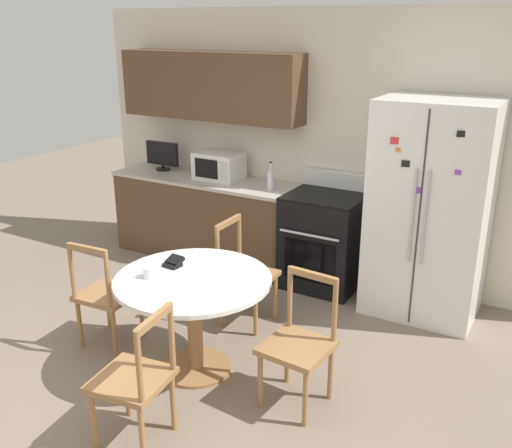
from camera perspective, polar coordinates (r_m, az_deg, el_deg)
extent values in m
plane|color=gray|center=(4.16, -9.56, -16.94)|extent=(14.00, 14.00, 0.00)
cube|color=silver|center=(5.75, 6.67, 7.80)|extent=(5.20, 0.10, 2.60)
cube|color=brown|center=(6.04, -4.60, 13.62)|extent=(2.04, 0.34, 0.68)
cube|color=brown|center=(6.23, -4.98, 0.49)|extent=(2.04, 0.62, 0.86)
cube|color=#B7B2A8|center=(6.10, -5.10, 4.50)|extent=(2.07, 0.64, 0.03)
cube|color=white|center=(5.08, 16.98, 1.33)|extent=(0.95, 0.72, 1.88)
cube|color=#333333|center=(4.75, 15.94, 0.15)|extent=(0.01, 0.01, 1.80)
cylinder|color=silver|center=(4.73, 15.36, 0.74)|extent=(0.02, 0.02, 0.79)
cylinder|color=silver|center=(4.71, 16.53, 0.54)|extent=(0.02, 0.02, 0.79)
cube|color=purple|center=(4.68, 15.84, 3.27)|extent=(0.06, 0.02, 0.05)
cube|color=black|center=(4.65, 14.73, 5.86)|extent=(0.07, 0.02, 0.05)
cube|color=orange|center=(4.65, 13.99, 7.21)|extent=(0.04, 0.01, 0.03)
cube|color=red|center=(4.64, 13.69, 8.10)|extent=(0.07, 0.02, 0.05)
cube|color=black|center=(4.52, 19.81, 8.48)|extent=(0.06, 0.02, 0.05)
cube|color=purple|center=(4.57, 19.54, 4.87)|extent=(0.05, 0.01, 0.04)
cube|color=black|center=(5.56, 6.77, -1.76)|extent=(0.71, 0.64, 0.90)
cube|color=black|center=(5.32, 5.34, -3.76)|extent=(0.51, 0.01, 0.40)
cylinder|color=silver|center=(5.19, 5.31, -1.12)|extent=(0.58, 0.02, 0.02)
cube|color=black|center=(5.41, 6.97, 2.79)|extent=(0.71, 0.64, 0.02)
cube|color=white|center=(5.64, 8.17, 4.39)|extent=(0.71, 0.06, 0.16)
cube|color=white|center=(6.00, -3.72, 5.85)|extent=(0.48, 0.34, 0.28)
cube|color=black|center=(5.89, -5.01, 5.55)|extent=(0.28, 0.01, 0.20)
cube|color=silver|center=(5.77, -3.25, 5.30)|extent=(0.10, 0.01, 0.20)
cylinder|color=black|center=(6.47, -9.26, 5.44)|extent=(0.16, 0.16, 0.02)
cylinder|color=black|center=(6.46, -9.28, 5.70)|extent=(0.03, 0.03, 0.04)
cube|color=black|center=(6.43, -9.35, 6.99)|extent=(0.41, 0.05, 0.26)
cylinder|color=silver|center=(5.58, 1.48, 4.38)|extent=(0.07, 0.07, 0.20)
cylinder|color=silver|center=(5.54, 1.49, 5.74)|extent=(0.03, 0.03, 0.08)
cylinder|color=#262626|center=(5.53, 1.49, 6.18)|extent=(0.03, 0.03, 0.01)
cylinder|color=white|center=(4.07, -6.31, -5.56)|extent=(1.12, 1.12, 0.03)
cylinder|color=#9E7042|center=(4.24, -6.12, -10.01)|extent=(0.11, 0.11, 0.69)
cylinder|color=#9E7042|center=(4.42, -5.95, -14.07)|extent=(0.52, 0.52, 0.03)
cube|color=#9E7042|center=(4.68, -14.50, -6.78)|extent=(0.45, 0.45, 0.04)
cylinder|color=#9E7042|center=(4.99, -14.55, -7.91)|extent=(0.04, 0.04, 0.41)
cylinder|color=#9E7042|center=(4.80, -11.35, -8.85)|extent=(0.04, 0.04, 0.41)
cylinder|color=#9E7042|center=(4.77, -17.21, -9.54)|extent=(0.04, 0.04, 0.41)
cylinder|color=#9E7042|center=(4.57, -13.97, -10.61)|extent=(0.04, 0.04, 0.41)
cylinder|color=#9E7042|center=(4.56, -17.94, -4.43)|extent=(0.04, 0.04, 0.45)
cylinder|color=#9E7042|center=(4.34, -14.61, -5.32)|extent=(0.04, 0.04, 0.45)
cube|color=#9E7042|center=(4.37, -16.57, -2.42)|extent=(0.35, 0.06, 0.04)
cube|color=#9E7042|center=(4.83, -0.79, -5.23)|extent=(0.42, 0.42, 0.04)
cylinder|color=#9E7042|center=(4.99, 1.95, -7.27)|extent=(0.04, 0.04, 0.41)
cylinder|color=#9E7042|center=(4.72, -0.04, -8.91)|extent=(0.04, 0.04, 0.41)
cylinder|color=#9E7042|center=(5.14, -1.46, -6.41)|extent=(0.04, 0.04, 0.41)
cylinder|color=#9E7042|center=(4.88, -3.58, -7.93)|extent=(0.04, 0.04, 0.41)
cylinder|color=#9E7042|center=(4.96, -1.67, -1.48)|extent=(0.04, 0.04, 0.45)
cylinder|color=#9E7042|center=(4.69, -3.87, -2.78)|extent=(0.04, 0.04, 0.45)
cube|color=#9E7042|center=(4.76, -2.78, 0.18)|extent=(0.04, 0.34, 0.04)
cube|color=#9E7042|center=(3.62, -12.35, -14.97)|extent=(0.47, 0.47, 0.04)
cylinder|color=#9E7042|center=(3.73, -15.96, -18.40)|extent=(0.04, 0.04, 0.41)
cylinder|color=#9E7042|center=(3.94, -12.77, -15.76)|extent=(0.04, 0.04, 0.41)
cylinder|color=#9E7042|center=(3.56, -11.31, -20.08)|extent=(0.04, 0.04, 0.41)
cylinder|color=#9E7042|center=(3.78, -8.30, -17.16)|extent=(0.04, 0.04, 0.41)
cylinder|color=#9E7042|center=(3.27, -11.62, -13.80)|extent=(0.04, 0.04, 0.45)
cylinder|color=#9E7042|center=(3.52, -8.44, -11.07)|extent=(0.04, 0.04, 0.45)
cube|color=#9E7042|center=(3.29, -10.17, -9.35)|extent=(0.08, 0.35, 0.04)
cube|color=#9E7042|center=(3.85, 4.08, -12.21)|extent=(0.45, 0.45, 0.04)
cylinder|color=#9E7042|center=(3.78, 4.95, -17.01)|extent=(0.04, 0.04, 0.41)
cylinder|color=#9E7042|center=(3.93, 0.43, -15.37)|extent=(0.04, 0.04, 0.41)
cylinder|color=#9E7042|center=(4.03, 7.46, -14.53)|extent=(0.04, 0.04, 0.41)
cylinder|color=#9E7042|center=(4.17, 3.15, -13.12)|extent=(0.04, 0.04, 0.41)
cylinder|color=#9E7042|center=(3.81, 7.89, -8.52)|extent=(0.04, 0.04, 0.45)
cylinder|color=#9E7042|center=(3.95, 3.40, -7.26)|extent=(0.04, 0.04, 0.45)
cube|color=#9E7042|center=(3.78, 5.70, -5.12)|extent=(0.35, 0.06, 0.04)
cylinder|color=silver|center=(4.10, -10.61, -4.77)|extent=(0.09, 0.09, 0.08)
cylinder|color=beige|center=(4.11, -10.59, -4.99)|extent=(0.08, 0.08, 0.04)
cube|color=black|center=(4.26, -8.36, -4.06)|extent=(0.13, 0.11, 0.03)
cube|color=black|center=(4.27, -8.11, -3.61)|extent=(0.13, 0.11, 0.06)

